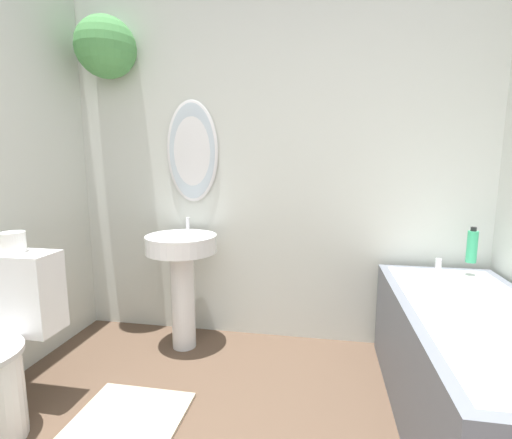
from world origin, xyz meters
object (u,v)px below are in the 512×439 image
Objects in this scene: pedestal_sink at (182,267)px; bathtub at (476,371)px; shampoo_bottle at (472,246)px; toilet_paper_roll at (13,242)px.

bathtub is at bearing -18.22° from pedestal_sink.
pedestal_sink reaches higher than shampoo_bottle.
pedestal_sink reaches higher than bathtub.
shampoo_bottle is at bearing 75.00° from bathtub.
toilet_paper_roll is at bearing -128.91° from pedestal_sink.
pedestal_sink is 4.12× the size of shampoo_bottle.
pedestal_sink is at bearing -177.79° from shampoo_bottle.
bathtub is 2.25m from toilet_paper_roll.
shampoo_bottle is 1.91× the size of toilet_paper_roll.
pedestal_sink is at bearing 161.78° from bathtub.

